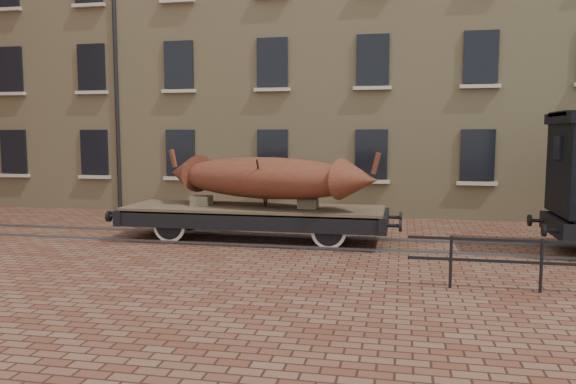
# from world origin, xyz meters

# --- Properties ---
(ground) EXTENTS (90.00, 90.00, 0.00)m
(ground) POSITION_xyz_m (0.00, 0.00, 0.00)
(ground) COLOR #542C1E
(warehouse_cream) EXTENTS (40.00, 10.19, 14.00)m
(warehouse_cream) POSITION_xyz_m (3.00, 9.99, 7.00)
(warehouse_cream) COLOR tan
(warehouse_cream) RESTS_ON ground
(rail_track) EXTENTS (30.00, 1.52, 0.06)m
(rail_track) POSITION_xyz_m (0.00, 0.00, 0.03)
(rail_track) COLOR #59595E
(rail_track) RESTS_ON ground
(flatcar_wagon) EXTENTS (7.91, 2.15, 1.19)m
(flatcar_wagon) POSITION_xyz_m (-1.87, -0.00, 0.74)
(flatcar_wagon) COLOR brown
(flatcar_wagon) RESTS_ON ground
(iron_boat) EXTENTS (6.32, 3.12, 1.53)m
(iron_boat) POSITION_xyz_m (-1.54, 0.00, 1.73)
(iron_boat) COLOR maroon
(iron_boat) RESTS_ON flatcar_wagon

